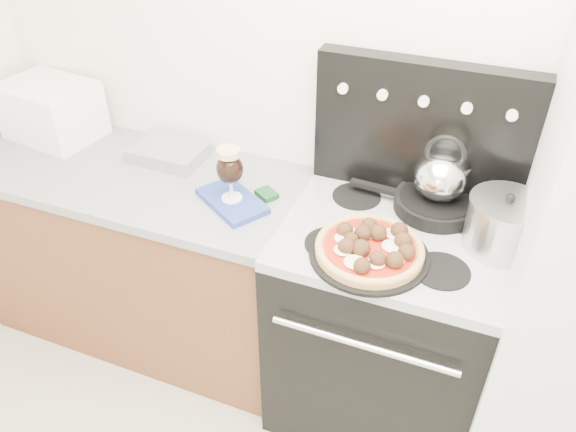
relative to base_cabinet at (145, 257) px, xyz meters
The scene contains 15 objects.
room_shell 1.59m from the base_cabinet, 41.46° to the right, with size 3.52×3.01×2.52m.
base_cabinet is the anchor object (origin of this frame).
countertop 0.45m from the base_cabinet, ahead, with size 1.48×0.63×0.04m, color gray.
stove_body 1.11m from the base_cabinet, ahead, with size 0.76×0.65×0.88m, color black.
cooktop 1.20m from the base_cabinet, ahead, with size 0.76×0.65×0.04m, color #ADADB2.
backguard 1.35m from the base_cabinet, 12.75° to the left, with size 0.76×0.08×0.50m, color black.
toaster_oven 0.76m from the base_cabinet, 163.82° to the left, with size 0.38×0.28×0.24m, color white.
foil_sheet 0.53m from the base_cabinet, 50.18° to the left, with size 0.29×0.21×0.06m, color white.
oven_mitt 0.70m from the base_cabinet, ahead, with size 0.28×0.16×0.02m, color navy.
beer_glass 0.78m from the base_cabinet, ahead, with size 0.10×0.10×0.21m, color black, non-canonical shape.
pizza_pan 1.18m from the base_cabinet, ahead, with size 0.39×0.39×0.01m, color black.
pizza 1.19m from the base_cabinet, ahead, with size 0.35×0.35×0.05m, color tan, non-canonical shape.
skillet 1.32m from the base_cabinet, ahead, with size 0.30×0.30×0.05m, color black.
tea_kettle 1.38m from the base_cabinet, ahead, with size 0.19×0.19×0.21m, color silver, non-canonical shape.
stock_pot 1.55m from the base_cabinet, ahead, with size 0.23×0.23×0.17m, color silver.
Camera 1 is at (0.30, -0.36, 2.10)m, focal length 35.00 mm.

